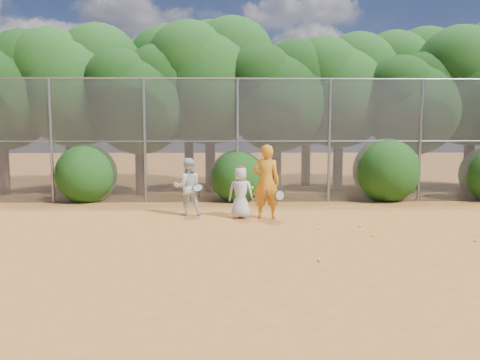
{
  "coord_description": "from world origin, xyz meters",
  "views": [
    {
      "loc": [
        -1.28,
        -9.22,
        2.34
      ],
      "look_at": [
        -1.0,
        2.5,
        1.1
      ],
      "focal_mm": 35.0,
      "sensor_mm": 36.0,
      "label": 1
    }
  ],
  "objects": [
    {
      "name": "ground",
      "position": [
        0.0,
        0.0,
        0.0
      ],
      "size": [
        80.0,
        80.0,
        0.0
      ],
      "primitive_type": "plane",
      "color": "#A45E25",
      "rests_on": "ground"
    },
    {
      "name": "fence_back",
      "position": [
        -0.12,
        6.0,
        2.05
      ],
      "size": [
        20.05,
        0.09,
        4.03
      ],
      "color": "gray",
      "rests_on": "ground"
    },
    {
      "name": "tree_0",
      "position": [
        -9.44,
        8.04,
        3.93
      ],
      "size": [
        4.38,
        3.81,
        6.0
      ],
      "color": "black",
      "rests_on": "ground"
    },
    {
      "name": "tree_1",
      "position": [
        -6.94,
        8.54,
        4.16
      ],
      "size": [
        4.64,
        4.03,
        6.35
      ],
      "color": "black",
      "rests_on": "ground"
    },
    {
      "name": "tree_2",
      "position": [
        -4.45,
        7.83,
        3.58
      ],
      "size": [
        3.99,
        3.47,
        5.47
      ],
      "color": "black",
      "rests_on": "ground"
    },
    {
      "name": "tree_3",
      "position": [
        -1.94,
        8.84,
        4.4
      ],
      "size": [
        4.89,
        4.26,
        6.7
      ],
      "color": "black",
      "rests_on": "ground"
    },
    {
      "name": "tree_4",
      "position": [
        0.55,
        8.24,
        3.76
      ],
      "size": [
        4.19,
        3.64,
        5.73
      ],
      "color": "black",
      "rests_on": "ground"
    },
    {
      "name": "tree_5",
      "position": [
        3.06,
        9.04,
        4.05
      ],
      "size": [
        4.51,
        3.92,
        6.17
      ],
      "color": "black",
      "rests_on": "ground"
    },
    {
      "name": "tree_6",
      "position": [
        5.55,
        8.03,
        3.47
      ],
      "size": [
        3.86,
        3.36,
        5.29
      ],
      "color": "black",
      "rests_on": "ground"
    },
    {
      "name": "tree_7",
      "position": [
        8.06,
        8.64,
        4.28
      ],
      "size": [
        4.77,
        4.14,
        6.53
      ],
      "color": "black",
      "rests_on": "ground"
    },
    {
      "name": "tree_9",
      "position": [
        -7.94,
        10.84,
        4.34
      ],
      "size": [
        4.83,
        4.2,
        6.62
      ],
      "color": "black",
      "rests_on": "ground"
    },
    {
      "name": "tree_10",
      "position": [
        -2.93,
        11.05,
        4.63
      ],
      "size": [
        5.15,
        4.48,
        7.06
      ],
      "color": "black",
      "rests_on": "ground"
    },
    {
      "name": "tree_11",
      "position": [
        2.06,
        10.64,
        4.16
      ],
      "size": [
        4.64,
        4.03,
        6.35
      ],
      "color": "black",
      "rests_on": "ground"
    },
    {
      "name": "tree_12",
      "position": [
        6.56,
        11.24,
        4.51
      ],
      "size": [
        5.02,
        4.37,
        6.88
      ],
      "color": "black",
      "rests_on": "ground"
    },
    {
      "name": "bush_0",
      "position": [
        -6.0,
        6.3,
        1.0
      ],
      "size": [
        2.0,
        2.0,
        2.0
      ],
      "primitive_type": "sphere",
      "color": "#133F0F",
      "rests_on": "ground"
    },
    {
      "name": "bush_1",
      "position": [
        -1.0,
        6.3,
        0.9
      ],
      "size": [
        1.8,
        1.8,
        1.8
      ],
      "primitive_type": "sphere",
      "color": "#133F0F",
      "rests_on": "ground"
    },
    {
      "name": "bush_2",
      "position": [
        4.0,
        6.3,
        1.1
      ],
      "size": [
        2.2,
        2.2,
        2.2
      ],
      "primitive_type": "sphere",
      "color": "#133F0F",
      "rests_on": "ground"
    },
    {
      "name": "player_yellow",
      "position": [
        -0.29,
        3.1,
        0.99
      ],
      "size": [
        0.87,
        0.54,
        1.98
      ],
      "rotation": [
        0.0,
        0.0,
        3.08
      ],
      "color": "orange",
      "rests_on": "ground"
    },
    {
      "name": "player_teen",
      "position": [
        -0.96,
        3.16,
        0.7
      ],
      "size": [
        0.75,
        0.56,
        1.41
      ],
      "rotation": [
        0.0,
        0.0,
        2.96
      ],
      "color": "silver",
      "rests_on": "ground"
    },
    {
      "name": "player_white",
      "position": [
        -2.43,
        3.65,
        0.79
      ],
      "size": [
        0.92,
        0.83,
        1.59
      ],
      "rotation": [
        0.0,
        0.0,
        3.37
      ],
      "color": "silver",
      "rests_on": "ground"
    },
    {
      "name": "ball_0",
      "position": [
        1.92,
        0.87,
        0.03
      ],
      "size": [
        0.07,
        0.07,
        0.07
      ],
      "primitive_type": "sphere",
      "color": "#D5E82A",
      "rests_on": "ground"
    },
    {
      "name": "ball_1",
      "position": [
        1.91,
        1.89,
        0.03
      ],
      "size": [
        0.07,
        0.07,
        0.07
      ],
      "primitive_type": "sphere",
      "color": "#D5E82A",
      "rests_on": "ground"
    },
    {
      "name": "ball_2",
      "position": [
        0.33,
        -1.06,
        0.03
      ],
      "size": [
        0.07,
        0.07,
        0.07
      ],
      "primitive_type": "sphere",
      "color": "#D5E82A",
      "rests_on": "ground"
    },
    {
      "name": "ball_3",
      "position": [
        3.91,
        0.32,
        0.03
      ],
      "size": [
        0.07,
        0.07,
        0.07
      ],
      "primitive_type": "sphere",
      "color": "#D5E82A",
      "rests_on": "ground"
    },
    {
      "name": "ball_4",
      "position": [
        0.87,
        1.69,
        0.03
      ],
      "size": [
        0.07,
        0.07,
        0.07
      ],
      "primitive_type": "sphere",
      "color": "#D5E82A",
      "rests_on": "ground"
    },
    {
      "name": "ball_5",
      "position": [
        3.29,
        3.93,
        0.03
      ],
      "size": [
        0.07,
        0.07,
        0.07
      ],
      "primitive_type": "sphere",
      "color": "#D5E82A",
      "rests_on": "ground"
    }
  ]
}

